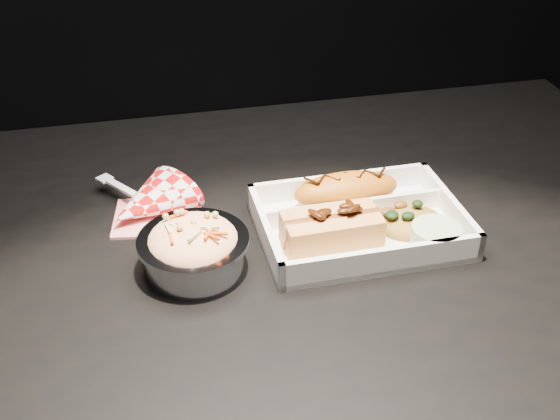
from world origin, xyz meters
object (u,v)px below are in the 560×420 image
at_px(dining_table, 279,300).
at_px(hotdog, 332,227).
at_px(food_tray, 359,226).
at_px(fried_pastry, 346,190).
at_px(foil_coleslaw_cup, 194,247).
at_px(napkin_fork, 148,204).

relative_size(dining_table, hotdog, 9.94).
xyz_separation_m(food_tray, fried_pastry, (-0.00, 0.06, 0.02)).
bearing_deg(foil_coleslaw_cup, dining_table, 14.09).
bearing_deg(fried_pastry, foil_coleslaw_cup, -158.21).
distance_m(hotdog, foil_coleslaw_cup, 0.17).
relative_size(food_tray, foil_coleslaw_cup, 1.95).
bearing_deg(hotdog, dining_table, 155.53).
height_order(hotdog, napkin_fork, napkin_fork).
bearing_deg(napkin_fork, dining_table, 20.28).
distance_m(food_tray, napkin_fork, 0.28).
relative_size(food_tray, hotdog, 2.09).
bearing_deg(napkin_fork, food_tray, 32.86).
bearing_deg(dining_table, hotdog, -22.85).
xyz_separation_m(dining_table, food_tray, (0.10, 0.00, 0.10)).
bearing_deg(napkin_fork, foil_coleslaw_cup, -16.46).
relative_size(dining_table, napkin_fork, 7.58).
bearing_deg(food_tray, fried_pastry, 90.00).
bearing_deg(foil_coleslaw_cup, fried_pastry, 21.79).
distance_m(dining_table, food_tray, 0.15).
bearing_deg(fried_pastry, dining_table, -151.07).
height_order(fried_pastry, foil_coleslaw_cup, foil_coleslaw_cup).
bearing_deg(hotdog, napkin_fork, 147.39).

